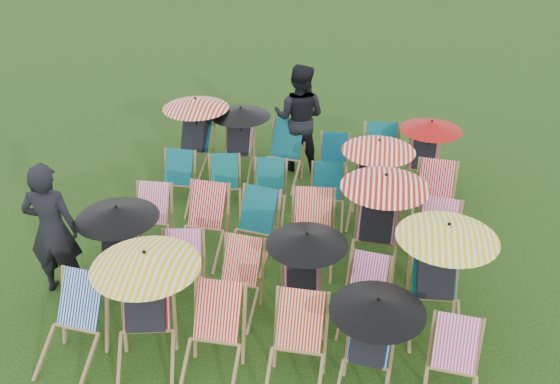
# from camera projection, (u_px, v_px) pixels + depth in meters

# --- Properties ---
(ground) EXTENTS (100.00, 100.00, 0.00)m
(ground) POSITION_uv_depth(u_px,v_px,m) (286.00, 260.00, 8.83)
(ground) COLOR black
(ground) RESTS_ON ground
(deckchair_0) EXTENTS (0.74, 0.95, 0.96)m
(deckchair_0) POSITION_uv_depth(u_px,v_px,m) (71.00, 327.00, 6.95)
(deckchair_0) COLOR olive
(deckchair_0) RESTS_ON ground
(deckchair_1) EXTENTS (1.19, 1.30, 1.41)m
(deckchair_1) POSITION_uv_depth(u_px,v_px,m) (145.00, 308.00, 6.82)
(deckchair_1) COLOR olive
(deckchair_1) RESTS_ON ground
(deckchair_2) EXTENTS (0.67, 0.91, 0.96)m
(deckchair_2) POSITION_uv_depth(u_px,v_px,m) (212.00, 340.00, 6.76)
(deckchair_2) COLOR olive
(deckchair_2) RESTS_ON ground
(deckchair_3) EXTENTS (0.66, 0.90, 0.96)m
(deckchair_3) POSITION_uv_depth(u_px,v_px,m) (296.00, 350.00, 6.64)
(deckchair_3) COLOR olive
(deckchair_3) RESTS_ON ground
(deckchair_4) EXTENTS (1.00, 1.06, 1.18)m
(deckchair_4) POSITION_uv_depth(u_px,v_px,m) (369.00, 345.00, 6.49)
(deckchair_4) COLOR olive
(deckchair_4) RESTS_ON ground
(deckchair_5) EXTENTS (0.66, 0.85, 0.86)m
(deckchair_5) POSITION_uv_depth(u_px,v_px,m) (453.00, 371.00, 6.44)
(deckchair_5) COLOR olive
(deckchair_5) RESTS_ON ground
(deckchair_6) EXTENTS (1.05, 1.09, 1.24)m
(deckchair_6) POSITION_uv_depth(u_px,v_px,m) (116.00, 250.00, 7.93)
(deckchair_6) COLOR olive
(deckchair_6) RESTS_ON ground
(deckchair_7) EXTENTS (0.71, 0.90, 0.89)m
(deckchair_7) POSITION_uv_depth(u_px,v_px,m) (182.00, 275.00, 7.81)
(deckchair_7) COLOR olive
(deckchair_7) RESTS_ON ground
(deckchair_8) EXTENTS (0.68, 0.87, 0.88)m
(deckchair_8) POSITION_uv_depth(u_px,v_px,m) (236.00, 282.00, 7.70)
(deckchair_8) COLOR olive
(deckchair_8) RESTS_ON ground
(deckchair_9) EXTENTS (0.99, 1.06, 1.17)m
(deckchair_9) POSITION_uv_depth(u_px,v_px,m) (303.00, 276.00, 7.53)
(deckchair_9) COLOR olive
(deckchair_9) RESTS_ON ground
(deckchair_10) EXTENTS (0.67, 0.84, 0.83)m
(deckchair_10) POSITION_uv_depth(u_px,v_px,m) (365.00, 298.00, 7.48)
(deckchair_10) COLOR olive
(deckchair_10) RESTS_ON ground
(deckchair_11) EXTENTS (1.18, 1.24, 1.40)m
(deckchair_11) POSITION_uv_depth(u_px,v_px,m) (439.00, 277.00, 7.31)
(deckchair_11) COLOR olive
(deckchair_11) RESTS_ON ground
(deckchair_12) EXTENTS (0.60, 0.82, 0.87)m
(deckchair_12) POSITION_uv_depth(u_px,v_px,m) (149.00, 221.00, 8.91)
(deckchair_12) COLOR olive
(deckchair_12) RESTS_ON ground
(deckchair_13) EXTENTS (0.71, 0.93, 0.96)m
(deckchair_13) POSITION_uv_depth(u_px,v_px,m) (202.00, 225.00, 8.74)
(deckchair_13) COLOR olive
(deckchair_13) RESTS_ON ground
(deckchair_14) EXTENTS (0.77, 0.96, 0.94)m
(deckchair_14) POSITION_uv_depth(u_px,v_px,m) (252.00, 230.00, 8.67)
(deckchair_14) COLOR olive
(deckchair_14) RESTS_ON ground
(deckchair_15) EXTENTS (0.69, 0.93, 0.98)m
(deckchair_15) POSITION_uv_depth(u_px,v_px,m) (312.00, 234.00, 8.54)
(deckchair_15) COLOR olive
(deckchair_15) RESTS_ON ground
(deckchair_16) EXTENTS (1.18, 1.24, 1.40)m
(deckchair_16) POSITION_uv_depth(u_px,v_px,m) (378.00, 222.00, 8.34)
(deckchair_16) COLOR olive
(deckchair_16) RESTS_ON ground
(deckchair_17) EXTENTS (0.74, 0.94, 0.94)m
(deckchair_17) POSITION_uv_depth(u_px,v_px,m) (435.00, 242.00, 8.40)
(deckchair_17) COLOR olive
(deckchair_17) RESTS_ON ground
(deckchair_18) EXTENTS (0.57, 0.79, 0.84)m
(deckchair_18) POSITION_uv_depth(u_px,v_px,m) (175.00, 183.00, 9.92)
(deckchair_18) COLOR olive
(deckchair_18) RESTS_ON ground
(deckchair_19) EXTENTS (0.68, 0.85, 0.82)m
(deckchair_19) POSITION_uv_depth(u_px,v_px,m) (225.00, 187.00, 9.83)
(deckchair_19) COLOR olive
(deckchair_19) RESTS_ON ground
(deckchair_20) EXTENTS (0.59, 0.79, 0.84)m
(deckchair_20) POSITION_uv_depth(u_px,v_px,m) (268.00, 192.00, 9.67)
(deckchair_20) COLOR olive
(deckchair_20) RESTS_ON ground
(deckchair_21) EXTENTS (0.59, 0.81, 0.85)m
(deckchair_21) POSITION_uv_depth(u_px,v_px,m) (327.00, 198.00, 9.51)
(deckchair_21) COLOR olive
(deckchair_21) RESTS_ON ground
(deckchair_22) EXTENTS (1.10, 1.16, 1.31)m
(deckchair_22) POSITION_uv_depth(u_px,v_px,m) (372.00, 180.00, 9.46)
(deckchair_22) COLOR olive
(deckchair_22) RESTS_ON ground
(deckchair_23) EXTENTS (0.73, 0.96, 0.97)m
(deckchair_23) POSITION_uv_depth(u_px,v_px,m) (434.00, 201.00, 9.31)
(deckchair_23) COLOR olive
(deckchair_23) RESTS_ON ground
(deckchair_24) EXTENTS (1.14, 1.22, 1.35)m
(deckchair_24) POSITION_uv_depth(u_px,v_px,m) (193.00, 135.00, 10.82)
(deckchair_24) COLOR olive
(deckchair_24) RESTS_ON ground
(deckchair_25) EXTENTS (1.02, 1.06, 1.21)m
(deckchair_25) POSITION_uv_depth(u_px,v_px,m) (238.00, 140.00, 10.79)
(deckchair_25) COLOR olive
(deckchair_25) RESTS_ON ground
(deckchair_26) EXTENTS (0.79, 1.01, 1.00)m
(deckchair_26) POSITION_uv_depth(u_px,v_px,m) (282.00, 155.00, 10.60)
(deckchair_26) COLOR olive
(deckchair_26) RESTS_ON ground
(deckchair_27) EXTENTS (0.56, 0.77, 0.82)m
(deckchair_27) POSITION_uv_depth(u_px,v_px,m) (333.00, 163.00, 10.55)
(deckchair_27) COLOR olive
(deckchair_27) RESTS_ON ground
(deckchair_28) EXTENTS (0.73, 0.96, 1.00)m
(deckchair_28) POSITION_uv_depth(u_px,v_px,m) (382.00, 159.00, 10.47)
(deckchair_28) COLOR olive
(deckchair_28) RESTS_ON ground
(deckchair_29) EXTENTS (1.01, 1.06, 1.20)m
(deckchair_29) POSITION_uv_depth(u_px,v_px,m) (425.00, 155.00, 10.32)
(deckchair_29) COLOR olive
(deckchair_29) RESTS_ON ground
(person_left) EXTENTS (0.72, 0.50, 1.86)m
(person_left) POSITION_uv_depth(u_px,v_px,m) (52.00, 230.00, 7.83)
(person_left) COLOR black
(person_left) RESTS_ON ground
(person_rear) EXTENTS (1.03, 0.85, 1.92)m
(person_rear) POSITION_uv_depth(u_px,v_px,m) (299.00, 118.00, 10.84)
(person_rear) COLOR black
(person_rear) RESTS_ON ground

